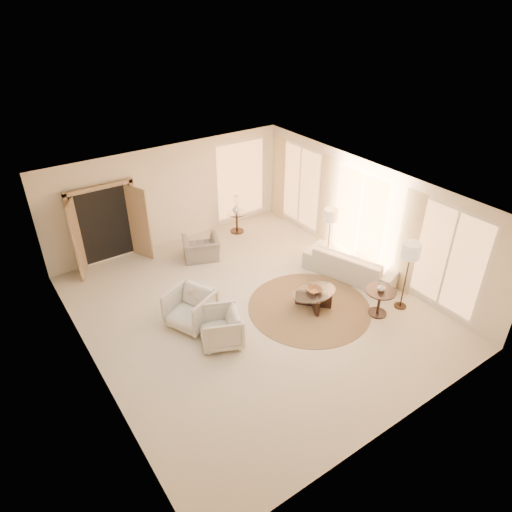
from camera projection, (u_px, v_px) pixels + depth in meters
room at (251, 258)px, 9.73m from camera, size 7.04×8.04×2.83m
windows_right at (362, 217)px, 11.50m from camera, size 0.10×6.40×2.40m
window_back_corner at (241, 180)px, 13.66m from camera, size 1.70×0.10×2.40m
curtains_right at (336, 207)px, 12.14m from camera, size 0.06×5.20×2.60m
french_doors at (106, 227)px, 11.67m from camera, size 1.95×0.66×2.16m
area_rug at (309, 307)px, 10.51m from camera, size 3.74×3.74×0.01m
sofa at (352, 263)px, 11.51m from camera, size 1.65×2.53×0.69m
armchair_left at (190, 307)px, 9.80m from camera, size 1.13×1.16×0.92m
armchair_right at (221, 326)px, 9.30m from camera, size 1.03×1.05×0.84m
accent_chair at (201, 245)px, 12.17m from camera, size 1.11×0.92×0.83m
coffee_table at (314, 297)px, 10.43m from camera, size 1.26×1.26×0.41m
end_table at (380, 298)px, 10.11m from camera, size 0.67×0.67×0.63m
side_table at (237, 220)px, 13.52m from camera, size 0.54×0.54×0.63m
floor_lamp_near at (331, 217)px, 11.66m from camera, size 0.36×0.36×1.50m
floor_lamp_far at (411, 254)px, 9.82m from camera, size 0.41×0.41×1.67m
bowl at (314, 290)px, 10.33m from camera, size 0.39×0.39×0.09m
end_vase at (382, 287)px, 9.96m from camera, size 0.22×0.22×0.18m
side_vase at (237, 209)px, 13.33m from camera, size 0.30×0.30×0.26m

